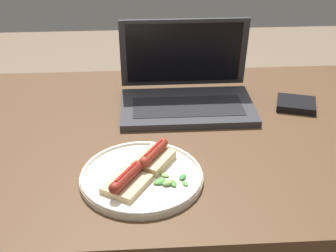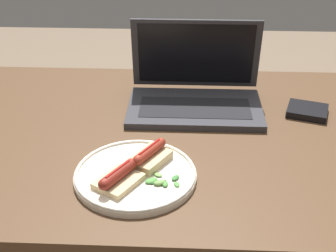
% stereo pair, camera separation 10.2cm
% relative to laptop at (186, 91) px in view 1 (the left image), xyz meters
% --- Properties ---
extents(desk, '(1.45, 0.80, 0.72)m').
position_rel_laptop_xyz_m(desk, '(-0.06, -0.15, -0.11)').
color(desk, '#4C331E').
rests_on(desk, ground_plane).
extents(laptop, '(0.36, 0.25, 0.22)m').
position_rel_laptop_xyz_m(laptop, '(0.00, 0.00, 0.00)').
color(laptop, '#2D2D33').
rests_on(laptop, desk).
extents(plate, '(0.26, 0.26, 0.02)m').
position_rel_laptop_xyz_m(plate, '(-0.13, -0.35, -0.03)').
color(plate, silver).
rests_on(plate, desk).
extents(sausage_toast_left, '(0.11, 0.12, 0.04)m').
position_rel_laptop_xyz_m(sausage_toast_left, '(-0.16, -0.39, -0.01)').
color(sausage_toast_left, '#D6B784').
rests_on(sausage_toast_left, plate).
extents(sausage_toast_middle, '(0.10, 0.11, 0.04)m').
position_rel_laptop_xyz_m(sausage_toast_middle, '(-0.10, -0.31, -0.01)').
color(sausage_toast_middle, '#D6B784').
rests_on(sausage_toast_middle, plate).
extents(salad_pile, '(0.08, 0.05, 0.01)m').
position_rel_laptop_xyz_m(salad_pile, '(-0.07, -0.38, -0.02)').
color(salad_pile, '#4C8E3D').
rests_on(salad_pile, plate).
extents(external_drive, '(0.13, 0.12, 0.02)m').
position_rel_laptop_xyz_m(external_drive, '(0.30, -0.04, -0.03)').
color(external_drive, black).
rests_on(external_drive, desk).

